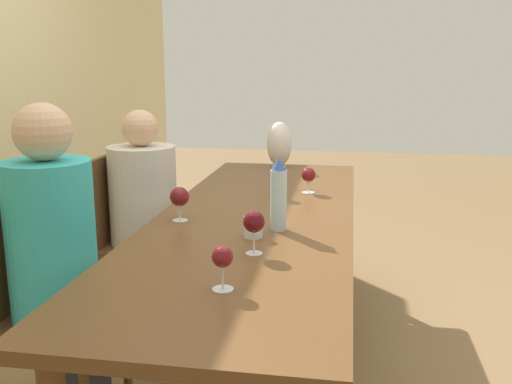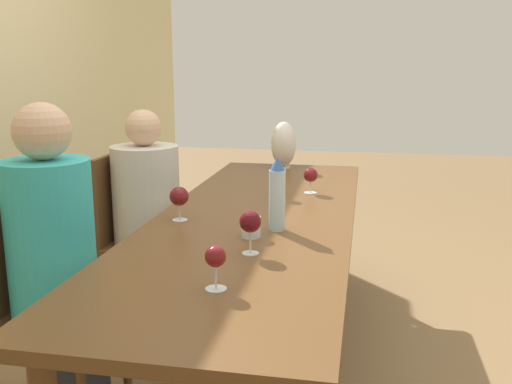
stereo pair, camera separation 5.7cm
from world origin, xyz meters
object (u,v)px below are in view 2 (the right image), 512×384
Objects in this scene: wine_glass_1 at (250,223)px; wine_glass_3 at (311,176)px; wine_glass_0 at (216,258)px; person_near at (55,258)px; chair_far at (135,233)px; wine_glass_4 at (179,197)px; chair_near at (39,303)px; vase at (284,144)px; wine_glass_2 at (279,179)px; water_bottle at (277,195)px; water_tumbler at (251,227)px; person_far at (150,212)px.

wine_glass_1 reaches higher than wine_glass_3.
wine_glass_3 is at bearing -6.45° from wine_glass_1.
wine_glass_0 is 0.10× the size of person_near.
chair_far is at bearing 90.12° from wine_glass_3.
chair_near reaches higher than wine_glass_4.
wine_glass_3 is at bearing -160.74° from vase.
wine_glass_2 is 0.90m from chair_far.
wine_glass_3 is 0.10× the size of person_near.
wine_glass_4 is (0.70, 0.34, 0.01)m from wine_glass_0.
person_near reaches higher than water_bottle.
water_tumbler is 1.17m from chair_far.
vase reaches higher than water_tumbler.
wine_glass_4 is at bearing 141.77° from wine_glass_3.
water_bottle is 1.09m from person_far.
wine_glass_0 is at bearing 173.65° from wine_glass_3.
wine_glass_4 is 0.12× the size of person_far.
water_bottle is at bearing -7.20° from wine_glass_0.
person_far is at bearing 31.64° from wine_glass_4.
wine_glass_1 is at bearing -178.00° from wine_glass_2.
wine_glass_3 is 0.14× the size of chair_near.
chair_far reaches higher than wine_glass_3.
wine_glass_2 is 0.14× the size of chair_near.
vase is at bearing -46.96° from chair_far.
water_bottle is 0.43m from wine_glass_4.
chair_far is (0.79, 0.81, -0.31)m from water_tumbler.
chair_near is at bearing 90.00° from person_near.
wine_glass_2 is 1.21m from chair_near.
person_near is (-0.95, -0.08, 0.19)m from chair_far.
chair_near is 0.95m from chair_far.
water_tumbler is 0.81m from wine_glass_3.
wine_glass_3 is (0.98, -0.11, -0.02)m from wine_glass_1.
person_near reaches higher than chair_far.
vase is 2.02× the size of wine_glass_4.
person_near reaches higher than person_far.
water_bottle and vase have the same top height.
wine_glass_4 is at bearing 26.06° from wine_glass_0.
chair_near is at bearing 125.73° from wine_glass_4.
water_bottle is at bearing -127.39° from chair_far.
person_near reaches higher than wine_glass_1.
chair_near is at bearing 101.32° from water_tumbler.
wine_glass_4 reaches higher than wine_glass_2.
vase is at bearing 19.26° from wine_glass_3.
wine_glass_1 reaches higher than wine_glass_0.
water_bottle is 0.25× the size of person_far.
wine_glass_3 is (0.68, -0.07, -0.05)m from water_bottle.
wine_glass_2 is at bearing -41.52° from person_near.
wine_glass_3 is (0.79, -0.15, 0.05)m from water_tumbler.
chair_near is 1.00× the size of chair_far.
water_bottle is 1.36m from vase.
wine_glass_1 reaches higher than wine_glass_4.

